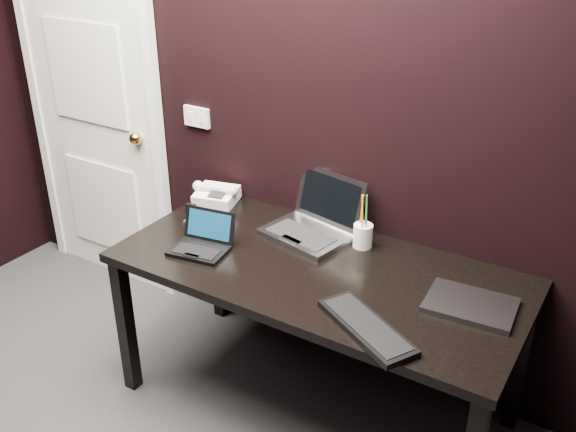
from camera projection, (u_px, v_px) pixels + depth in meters
The scene contains 11 objects.
wall_back at pixel (305, 100), 2.84m from camera, with size 4.00×4.00×0.00m, color black.
door at pixel (94, 109), 3.57m from camera, with size 0.99×0.10×2.14m.
wall_switch at pixel (197, 117), 3.20m from camera, with size 0.15×0.02×0.10m.
desk at pixel (317, 283), 2.68m from camera, with size 1.70×0.80×0.74m.
netbook at pixel (202, 243), 2.76m from camera, with size 0.27×0.25×0.15m.
silver_laptop at pixel (312, 224), 2.88m from camera, with size 0.43×0.40×0.26m.
ext_keyboard at pixel (367, 327), 2.26m from camera, with size 0.44×0.33×0.03m.
closed_laptop at pixel (471, 305), 2.38m from camera, with size 0.34×0.26×0.02m.
desk_phone at pixel (216, 195), 3.18m from camera, with size 0.25×0.22×0.12m.
mobile_phone at pixel (191, 217), 2.98m from camera, with size 0.06×0.06×0.10m.
pen_cup at pixel (363, 235), 2.77m from camera, with size 0.10×0.10×0.25m.
Camera 1 is at (1.39, -0.59, 2.12)m, focal length 40.00 mm.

